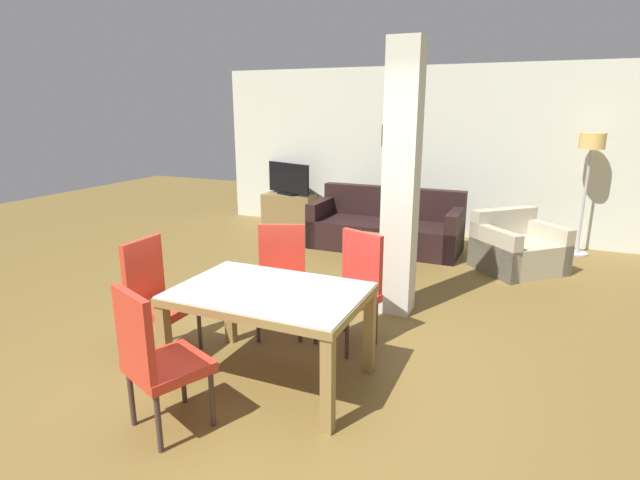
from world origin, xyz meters
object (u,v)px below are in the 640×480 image
object	(u,v)px
dining_chair_near_left	(156,356)
floor_lamp	(591,153)
dining_chair_far_left	(281,275)
tv_screen	(289,179)
sofa	(386,229)
dining_table	(270,309)
armchair	(517,250)
dining_chair_head_left	(157,294)
bottle	(385,229)
dining_chair_far_right	(353,285)
coffee_table	(375,253)
tv_stand	(289,209)

from	to	relation	value
dining_chair_near_left	floor_lamp	distance (m)	6.36
dining_chair_far_left	tv_screen	bearing A→B (deg)	-86.45
sofa	floor_lamp	xyz separation A→B (m)	(2.64, 0.83, 1.16)
dining_table	armchair	size ratio (longest dim) A/B	1.11
dining_table	dining_chair_near_left	size ratio (longest dim) A/B	1.41
armchair	dining_chair_head_left	bearing A→B (deg)	9.73
dining_chair_head_left	bottle	size ratio (longest dim) A/B	4.25
dining_chair_far_right	floor_lamp	world-z (taller)	floor_lamp
coffee_table	tv_stand	distance (m)	2.91
dining_table	armchair	bearing A→B (deg)	66.31
dining_chair_near_left	floor_lamp	size ratio (longest dim) A/B	0.58
dining_table	tv_screen	world-z (taller)	tv_screen
dining_chair_head_left	tv_screen	size ratio (longest dim) A/B	1.05
armchair	bottle	distance (m)	1.73
floor_lamp	dining_chair_far_right	bearing A→B (deg)	-117.47
dining_chair_near_left	bottle	size ratio (longest dim) A/B	4.25
dining_chair_far_right	bottle	xyz separation A→B (m)	(-0.38, 2.32, -0.05)
dining_chair_far_right	floor_lamp	distance (m)	4.53
dining_table	dining_chair_far_right	bearing A→B (deg)	68.13
dining_chair_far_right	tv_stand	bearing A→B (deg)	-34.29
dining_table	tv_screen	distance (m)	5.41
dining_chair_near_left	floor_lamp	world-z (taller)	floor_lamp
dining_chair_near_left	tv_screen	world-z (taller)	tv_screen
floor_lamp	armchair	bearing A→B (deg)	-124.64
dining_chair_head_left	coffee_table	world-z (taller)	dining_chair_head_left
dining_chair_head_left	dining_chair_near_left	distance (m)	1.14
dining_table	armchair	world-z (taller)	armchair
coffee_table	floor_lamp	size ratio (longest dim) A/B	0.37
dining_table	dining_chair_far_right	world-z (taller)	dining_chair_far_right
dining_chair_far_left	tv_screen	distance (m)	4.51
tv_stand	floor_lamp	bearing A→B (deg)	-0.90
armchair	tv_screen	size ratio (longest dim) A/B	1.33
dining_chair_far_right	sofa	bearing A→B (deg)	-57.26
dining_chair_far_right	floor_lamp	bearing A→B (deg)	-95.59
dining_chair_head_left	floor_lamp	bearing A→B (deg)	144.01
floor_lamp	coffee_table	bearing A→B (deg)	-144.33
dining_table	floor_lamp	bearing A→B (deg)	63.51
dining_chair_head_left	dining_chair_near_left	size ratio (longest dim) A/B	1.00
coffee_table	dining_chair_near_left	bearing A→B (deg)	-93.65
dining_table	tv_stand	xyz separation A→B (m)	(-2.34, 4.88, -0.32)
dining_chair_far_left	tv_stand	distance (m)	4.51
dining_chair_far_right	armchair	distance (m)	3.08
dining_chair_far_right	sofa	xyz separation A→B (m)	(-0.60, 3.11, -0.25)
dining_table	dining_chair_near_left	distance (m)	0.93
sofa	floor_lamp	bearing A→B (deg)	-162.62
dining_chair_near_left	sofa	distance (m)	4.84
dining_chair_far_right	tv_screen	distance (m)	4.83
dining_chair_head_left	floor_lamp	size ratio (longest dim) A/B	0.58
armchair	coffee_table	world-z (taller)	armchair
dining_chair_far_right	dining_chair_head_left	xyz separation A→B (m)	(-1.44, -0.87, 0.00)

